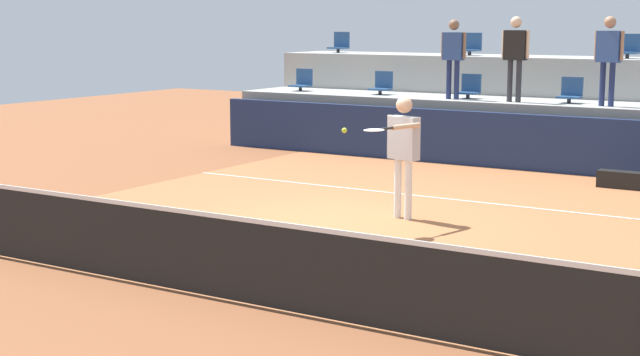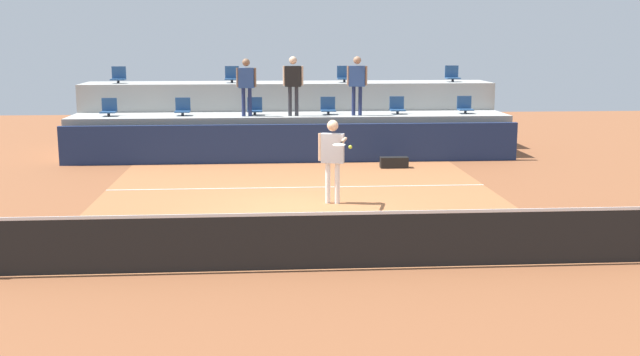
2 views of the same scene
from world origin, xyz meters
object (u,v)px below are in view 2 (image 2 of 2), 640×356
stadium_chair_lower_far_left (109,109)px  stadium_chair_upper_right (344,75)px  stadium_chair_upper_far_right (452,75)px  tennis_player (333,152)px  stadium_chair_upper_far_left (119,76)px  spectator_in_grey (357,80)px  stadium_chair_upper_left (232,76)px  stadium_chair_lower_mid_left (255,108)px  tennis_ball (350,147)px  spectator_in_white (293,80)px  stadium_chair_lower_left (183,108)px  equipment_bag (394,162)px  stadium_chair_lower_far_right (465,106)px  stadium_chair_lower_mid_right (328,107)px  stadium_chair_lower_right (397,107)px  spectator_leaning_on_rail (246,82)px

stadium_chair_lower_far_left → stadium_chair_upper_right: (7.12, 1.80, 0.85)m
stadium_chair_upper_far_right → tennis_player: bearing=-118.9°
stadium_chair_upper_far_left → spectator_in_grey: size_ratio=0.30×
stadium_chair_upper_far_right → spectator_in_grey: size_ratio=0.30×
stadium_chair_upper_left → stadium_chair_upper_far_left: bearing=180.0°
stadium_chair_lower_mid_left → tennis_ball: stadium_chair_lower_mid_left is taller
spectator_in_white → stadium_chair_upper_left: bearing=130.5°
stadium_chair_lower_left → stadium_chair_upper_far_left: (-2.17, 1.80, 0.85)m
stadium_chair_upper_far_left → stadium_chair_lower_far_left: bearing=-89.2°
stadium_chair_upper_far_left → spectator_in_grey: 7.61m
stadium_chair_upper_right → tennis_ball: size_ratio=7.65×
stadium_chair_upper_left → spectator_in_white: 2.87m
tennis_player → equipment_bag: tennis_player is taller
stadium_chair_upper_far_left → stadium_chair_upper_far_right: same height
stadium_chair_lower_left → tennis_ball: bearing=-64.9°
stadium_chair_upper_left → equipment_bag: bearing=-42.0°
spectator_in_grey → equipment_bag: 2.99m
stadium_chair_lower_mid_left → stadium_chair_upper_far_left: stadium_chair_upper_far_left is taller
stadium_chair_upper_far_left → tennis_player: size_ratio=0.29×
spectator_in_grey → equipment_bag: (0.81, -1.91, -2.15)m
stadium_chair_upper_left → stadium_chair_upper_right: 3.59m
stadium_chair_lower_left → stadium_chair_lower_far_right: bearing=0.0°
stadium_chair_lower_mid_right → spectator_in_grey: spectator_in_grey is taller
stadium_chair_lower_mid_left → stadium_chair_lower_right: 4.28m
stadium_chair_lower_left → tennis_player: (3.85, -6.62, -0.35)m
stadium_chair_upper_far_left → tennis_player: (6.02, -8.42, -1.20)m
stadium_chair_upper_far_right → tennis_ball: size_ratio=7.65×
stadium_chair_lower_left → stadium_chair_upper_right: 5.36m
stadium_chair_lower_left → stadium_chair_upper_right: bearing=19.9°
stadium_chair_lower_left → stadium_chair_lower_mid_left: size_ratio=1.00×
stadium_chair_lower_far_left → spectator_leaning_on_rail: bearing=-5.4°
spectator_in_grey → tennis_ball: (-1.12, -8.19, -0.78)m
stadium_chair_lower_right → spectator_in_white: size_ratio=0.30×
stadium_chair_lower_mid_left → spectator_in_grey: size_ratio=0.30×
stadium_chair_upper_right → spectator_in_white: bearing=-128.2°
stadium_chair_lower_far_left → spectator_in_white: (5.39, -0.38, 0.83)m
stadium_chair_lower_mid_right → stadium_chair_lower_far_right: size_ratio=1.00×
stadium_chair_lower_mid_left → stadium_chair_lower_mid_right: (2.19, 0.00, 0.00)m
stadium_chair_lower_mid_left → stadium_chair_upper_right: bearing=32.2°
stadium_chair_lower_mid_right → spectator_in_white: bearing=-160.0°
stadium_chair_lower_right → stadium_chair_lower_mid_right: bearing=180.0°
stadium_chair_upper_far_right → equipment_bag: 5.30m
stadium_chair_lower_mid_left → tennis_player: (1.73, -6.62, -0.35)m
stadium_chair_lower_far_left → tennis_player: size_ratio=0.29×
stadium_chair_lower_right → spectator_in_grey: (-1.27, -0.38, 0.83)m
spectator_leaning_on_rail → tennis_ball: size_ratio=24.56×
stadium_chair_lower_left → stadium_chair_lower_right: (6.40, 0.00, 0.00)m
spectator_in_white → stadium_chair_upper_far_left: bearing=158.1°
stadium_chair_lower_mid_right → tennis_ball: bearing=-92.0°
stadium_chair_lower_mid_right → spectator_in_white: size_ratio=0.30×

